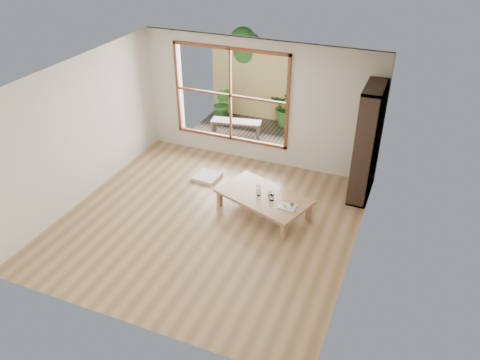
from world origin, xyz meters
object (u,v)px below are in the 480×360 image
(low_table, at_px, (264,197))
(garden_bench, at_px, (236,123))
(bookshelf, at_px, (367,143))
(food_tray, at_px, (288,206))

(low_table, relative_size, garden_bench, 1.51)
(low_table, relative_size, bookshelf, 0.85)
(low_table, distance_m, bookshelf, 2.12)
(food_tray, bearing_deg, low_table, 160.53)
(bookshelf, distance_m, food_tray, 1.90)
(low_table, bearing_deg, food_tray, -1.12)
(bookshelf, height_order, food_tray, bookshelf)
(bookshelf, bearing_deg, food_tray, -124.50)
(bookshelf, height_order, garden_bench, bookshelf)
(low_table, height_order, food_tray, food_tray)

